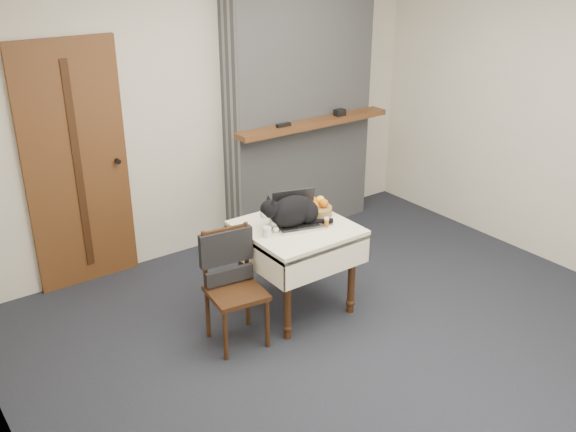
{
  "coord_description": "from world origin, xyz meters",
  "views": [
    {
      "loc": [
        -2.66,
        -2.89,
        2.67
      ],
      "look_at": [
        -0.18,
        0.53,
        0.83
      ],
      "focal_mm": 40.0,
      "sensor_mm": 36.0,
      "label": 1
    }
  ],
  "objects_px": {
    "pill_bottle": "(326,222)",
    "fruit_basket": "(317,208)",
    "chair": "(231,270)",
    "laptop": "(296,216)",
    "door": "(77,167)",
    "cream_jar": "(267,232)",
    "cat": "(293,211)",
    "side_table": "(296,240)"
  },
  "relations": [
    {
      "from": "side_table",
      "to": "cream_jar",
      "type": "xyz_separation_m",
      "value": [
        -0.28,
        -0.02,
        0.15
      ]
    },
    {
      "from": "laptop",
      "to": "fruit_basket",
      "type": "xyz_separation_m",
      "value": [
        0.23,
        0.05,
        -0.01
      ]
    },
    {
      "from": "cream_jar",
      "to": "chair",
      "type": "distance_m",
      "value": 0.38
    },
    {
      "from": "side_table",
      "to": "cat",
      "type": "relative_size",
      "value": 1.45
    },
    {
      "from": "pill_bottle",
      "to": "fruit_basket",
      "type": "height_order",
      "value": "fruit_basket"
    },
    {
      "from": "cream_jar",
      "to": "chair",
      "type": "relative_size",
      "value": 0.09
    },
    {
      "from": "pill_bottle",
      "to": "cat",
      "type": "bearing_deg",
      "value": 138.26
    },
    {
      "from": "laptop",
      "to": "fruit_basket",
      "type": "bearing_deg",
      "value": 28.12
    },
    {
      "from": "side_table",
      "to": "laptop",
      "type": "height_order",
      "value": "laptop"
    },
    {
      "from": "door",
      "to": "chair",
      "type": "bearing_deg",
      "value": -69.79
    },
    {
      "from": "door",
      "to": "fruit_basket",
      "type": "bearing_deg",
      "value": -43.49
    },
    {
      "from": "laptop",
      "to": "chair",
      "type": "bearing_deg",
      "value": -156.23
    },
    {
      "from": "pill_bottle",
      "to": "fruit_basket",
      "type": "xyz_separation_m",
      "value": [
        0.08,
        0.23,
        0.01
      ]
    },
    {
      "from": "pill_bottle",
      "to": "side_table",
      "type": "bearing_deg",
      "value": 138.4
    },
    {
      "from": "cream_jar",
      "to": "cat",
      "type": "bearing_deg",
      "value": 8.89
    },
    {
      "from": "cream_jar",
      "to": "fruit_basket",
      "type": "xyz_separation_m",
      "value": [
        0.53,
        0.1,
        0.02
      ]
    },
    {
      "from": "door",
      "to": "cream_jar",
      "type": "distance_m",
      "value": 1.67
    },
    {
      "from": "cat",
      "to": "fruit_basket",
      "type": "bearing_deg",
      "value": 21.08
    },
    {
      "from": "side_table",
      "to": "fruit_basket",
      "type": "xyz_separation_m",
      "value": [
        0.25,
        0.08,
        0.17
      ]
    },
    {
      "from": "fruit_basket",
      "to": "laptop",
      "type": "bearing_deg",
      "value": -168.65
    },
    {
      "from": "side_table",
      "to": "pill_bottle",
      "type": "xyz_separation_m",
      "value": [
        0.17,
        -0.15,
        0.15
      ]
    },
    {
      "from": "fruit_basket",
      "to": "door",
      "type": "bearing_deg",
      "value": 136.51
    },
    {
      "from": "door",
      "to": "cream_jar",
      "type": "height_order",
      "value": "door"
    },
    {
      "from": "fruit_basket",
      "to": "chair",
      "type": "height_order",
      "value": "chair"
    },
    {
      "from": "cat",
      "to": "fruit_basket",
      "type": "relative_size",
      "value": 2.27
    },
    {
      "from": "pill_bottle",
      "to": "chair",
      "type": "distance_m",
      "value": 0.8
    },
    {
      "from": "chair",
      "to": "door",
      "type": "bearing_deg",
      "value": 117.62
    },
    {
      "from": "cat",
      "to": "chair",
      "type": "distance_m",
      "value": 0.65
    },
    {
      "from": "cat",
      "to": "pill_bottle",
      "type": "relative_size",
      "value": 7.02
    },
    {
      "from": "cream_jar",
      "to": "fruit_basket",
      "type": "height_order",
      "value": "fruit_basket"
    },
    {
      "from": "door",
      "to": "cream_jar",
      "type": "xyz_separation_m",
      "value": [
        0.85,
        -1.42,
        -0.26
      ]
    },
    {
      "from": "door",
      "to": "chair",
      "type": "xyz_separation_m",
      "value": [
        0.53,
        -1.44,
        -0.46
      ]
    },
    {
      "from": "laptop",
      "to": "cream_jar",
      "type": "relative_size",
      "value": 5.46
    },
    {
      "from": "cat",
      "to": "fruit_basket",
      "type": "distance_m",
      "value": 0.28
    },
    {
      "from": "side_table",
      "to": "laptop",
      "type": "distance_m",
      "value": 0.18
    },
    {
      "from": "door",
      "to": "side_table",
      "type": "relative_size",
      "value": 2.56
    },
    {
      "from": "side_table",
      "to": "laptop",
      "type": "relative_size",
      "value": 1.93
    },
    {
      "from": "side_table",
      "to": "laptop",
      "type": "bearing_deg",
      "value": 54.81
    },
    {
      "from": "cream_jar",
      "to": "fruit_basket",
      "type": "distance_m",
      "value": 0.54
    },
    {
      "from": "door",
      "to": "side_table",
      "type": "xyz_separation_m",
      "value": [
        1.13,
        -1.39,
        -0.41
      ]
    },
    {
      "from": "pill_bottle",
      "to": "door",
      "type": "bearing_deg",
      "value": 130.17
    },
    {
      "from": "side_table",
      "to": "chair",
      "type": "relative_size",
      "value": 0.93
    }
  ]
}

